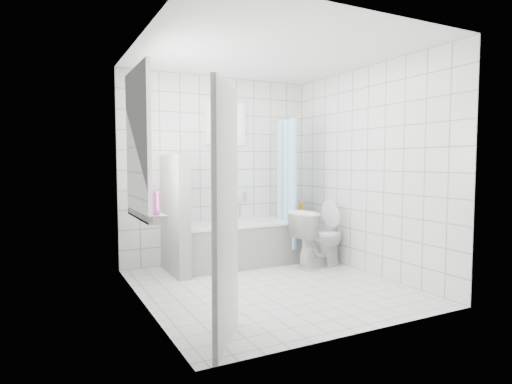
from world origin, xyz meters
TOP-DOWN VIEW (x-y plane):
  - ground at (0.00, 0.00)m, footprint 3.00×3.00m
  - ceiling at (0.00, 0.00)m, footprint 3.00×3.00m
  - wall_back at (0.00, 1.50)m, footprint 2.80×0.02m
  - wall_front at (0.00, -1.50)m, footprint 2.80×0.02m
  - wall_left at (-1.40, 0.00)m, footprint 0.02×3.00m
  - wall_right at (1.40, 0.00)m, footprint 0.02×3.00m
  - window_left at (-1.35, 0.30)m, footprint 0.01×0.90m
  - window_back at (0.10, 1.46)m, footprint 0.50×0.01m
  - window_sill at (-1.31, 0.30)m, footprint 0.18×1.02m
  - door at (-1.02, -1.15)m, footprint 0.49×0.68m
  - bathtub at (0.10, 1.12)m, footprint 1.61×0.77m
  - partition_wall at (-0.77, 1.07)m, footprint 0.15×0.85m
  - tiled_ledge at (1.19, 1.38)m, footprint 0.40×0.24m
  - toilet at (1.03, 0.49)m, footprint 0.83×0.58m
  - curtain_rod at (0.84, 1.10)m, footprint 0.02×0.80m
  - shower_curtain at (0.84, 0.97)m, footprint 0.14×0.48m
  - tub_faucet at (0.20, 1.46)m, footprint 0.18×0.06m
  - sill_bottles at (-1.30, 0.23)m, footprint 0.15×0.82m
  - ledge_bottles at (1.22, 1.33)m, footprint 0.17×0.19m

SIDE VIEW (x-z plane):
  - ground at x=0.00m, z-range 0.00..0.00m
  - tiled_ledge at x=1.19m, z-range 0.00..0.55m
  - bathtub at x=0.10m, z-range 0.00..0.58m
  - toilet at x=1.03m, z-range 0.00..0.78m
  - ledge_bottles at x=1.22m, z-range 0.54..0.79m
  - partition_wall at x=-0.77m, z-range 0.00..1.50m
  - tub_faucet at x=0.20m, z-range 0.82..0.88m
  - window_sill at x=-1.31m, z-range 0.82..0.90m
  - door at x=-1.02m, z-range 0.00..2.00m
  - sill_bottles at x=-1.30m, z-range 0.88..1.16m
  - shower_curtain at x=0.84m, z-range 0.21..1.99m
  - wall_back at x=0.00m, z-range 0.00..2.60m
  - wall_front at x=0.00m, z-range 0.00..2.60m
  - wall_left at x=-1.40m, z-range 0.00..2.60m
  - wall_right at x=1.40m, z-range 0.00..2.60m
  - window_left at x=-1.35m, z-range 0.90..2.30m
  - window_back at x=0.10m, z-range 1.70..2.20m
  - curtain_rod at x=0.84m, z-range 1.99..2.01m
  - ceiling at x=0.00m, z-range 2.60..2.60m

